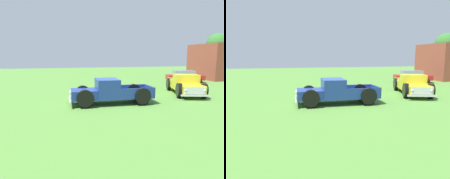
% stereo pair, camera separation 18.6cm
% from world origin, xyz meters
% --- Properties ---
extents(ground_plane, '(80.00, 80.00, 0.00)m').
position_xyz_m(ground_plane, '(0.00, 0.00, 0.00)').
color(ground_plane, '#548C38').
extents(pickup_truck_foreground, '(2.16, 5.19, 1.57)m').
position_xyz_m(pickup_truck_foreground, '(0.41, -0.35, 0.75)').
color(pickup_truck_foreground, navy).
rests_on(pickup_truck_foreground, ground_plane).
extents(pickup_truck_behind_left, '(5.41, 3.28, 1.56)m').
position_xyz_m(pickup_truck_behind_left, '(-1.14, 6.27, 0.74)').
color(pickup_truck_behind_left, yellow).
rests_on(pickup_truck_behind_left, ground_plane).
extents(sedan_distant_b, '(2.66, 4.28, 1.33)m').
position_xyz_m(sedan_distant_b, '(-7.97, 10.63, 0.70)').
color(sedan_distant_b, '#B21E1E').
rests_on(sedan_distant_b, ground_plane).
extents(oak_tree_east, '(3.08, 3.08, 5.97)m').
position_xyz_m(oak_tree_east, '(-11.45, 17.77, 4.39)').
color(oak_tree_east, brown).
rests_on(oak_tree_east, ground_plane).
extents(brick_pavilion, '(5.72, 5.76, 4.43)m').
position_xyz_m(brick_pavilion, '(-10.26, 17.14, 2.22)').
color(brick_pavilion, brown).
rests_on(brick_pavilion, ground_plane).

